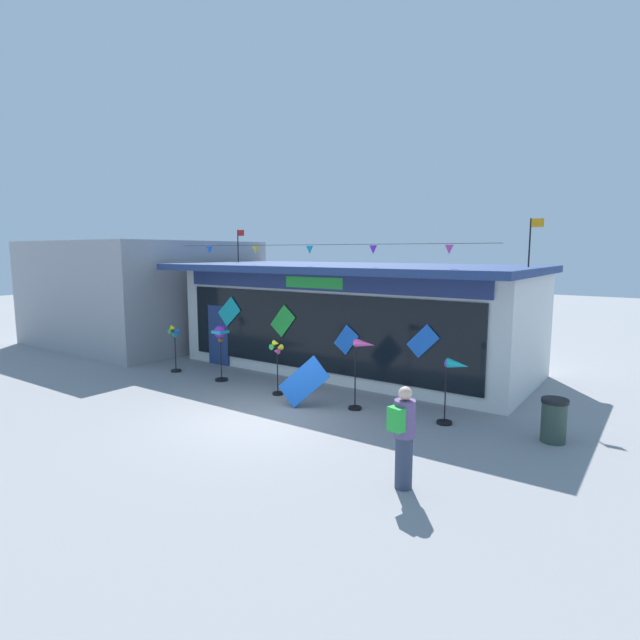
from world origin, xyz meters
name	(u,v)px	position (x,y,z in m)	size (l,w,h in m)	color
ground_plane	(262,418)	(0.00, 0.00, 0.00)	(80.00, 80.00, 0.00)	gray
kite_shop_building	(355,316)	(-0.92, 5.60, 1.72)	(11.39, 5.68, 4.64)	silver
wind_spinner_far_left	(174,343)	(-5.26, 1.80, 0.93)	(0.37, 0.32, 1.48)	black
wind_spinner_left	(220,338)	(-3.24, 1.85, 1.27)	(0.38, 0.38, 1.64)	black
wind_spinner_center_left	(277,359)	(-0.94, 1.65, 0.98)	(0.37, 0.28, 1.48)	black
wind_spinner_center_right	(362,359)	(1.59, 1.79, 1.26)	(0.70, 0.33, 1.74)	black
wind_spinner_right	(454,378)	(3.75, 2.04, 1.07)	(0.70, 0.34, 1.48)	black
person_near_camera	(404,435)	(4.15, -1.28, 0.89)	(0.37, 0.48, 1.68)	#333D56
trash_bin	(554,420)	(5.74, 2.27, 0.45)	(0.52, 0.52, 0.89)	#2D4238
display_kite_on_ground	(304,382)	(0.31, 1.18, 0.65)	(0.67, 0.03, 1.21)	blue
neighbour_building	(143,292)	(-10.81, 4.72, 2.09)	(7.61, 6.94, 4.18)	#99999E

